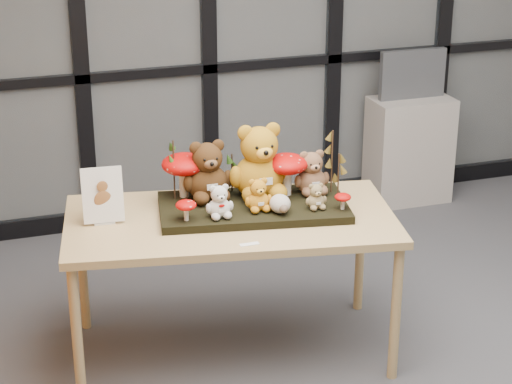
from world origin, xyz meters
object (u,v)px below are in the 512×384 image
object	(u,v)px
bear_brown_medium	(207,167)
cabinet	(409,150)
bear_pooh_yellow	(259,156)
mushroom_front_left	(186,209)
display_table	(231,229)
bear_small_yellow	(258,193)
diorama_tray	(253,208)
bear_white_bow	(219,199)
mushroom_back_left	(184,173)
mushroom_front_right	(343,201)
bear_beige_small	(316,195)
plush_cream_hedgehog	(280,203)
mushroom_back_right	(287,173)
sign_holder	(103,198)
monitor	(413,74)
bear_tan_back	(311,170)

from	to	relation	value
bear_brown_medium	cabinet	distance (m)	2.44
bear_pooh_yellow	mushroom_front_left	size ratio (longest dim) A/B	3.78
display_table	bear_small_yellow	xyz separation A→B (m)	(0.13, -0.04, 0.20)
bear_pooh_yellow	cabinet	size ratio (longest dim) A/B	0.55
diorama_tray	bear_brown_medium	xyz separation A→B (m)	(-0.20, 0.15, 0.19)
bear_pooh_yellow	bear_brown_medium	xyz separation A→B (m)	(-0.26, 0.05, -0.04)
bear_white_bow	mushroom_back_left	bearing A→B (deg)	117.84
mushroom_front_right	mushroom_front_left	bearing A→B (deg)	171.81
display_table	bear_beige_small	distance (m)	0.46
bear_pooh_yellow	mushroom_front_right	xyz separation A→B (m)	(0.33, -0.30, -0.17)
bear_brown_medium	mushroom_front_left	world-z (taller)	bear_brown_medium
plush_cream_hedgehog	bear_white_bow	bearing A→B (deg)	-178.61
bear_brown_medium	mushroom_back_right	bearing A→B (deg)	-0.85
mushroom_back_right	mushroom_front_right	size ratio (longest dim) A/B	2.60
sign_holder	monitor	bearing A→B (deg)	36.65
diorama_tray	plush_cream_hedgehog	distance (m)	0.19
mushroom_front_right	cabinet	xyz separation A→B (m)	(1.30, 1.78, -0.47)
bear_beige_small	monitor	size ratio (longest dim) A/B	0.30
mushroom_back_right	display_table	bearing A→B (deg)	-162.49
bear_small_yellow	mushroom_back_right	xyz separation A→B (m)	(0.20, 0.15, 0.03)
bear_brown_medium	bear_white_bow	xyz separation A→B (m)	(-0.01, -0.25, -0.08)
bear_beige_small	mushroom_front_left	world-z (taller)	bear_beige_small
bear_brown_medium	cabinet	size ratio (longest dim) A/B	0.44
diorama_tray	mushroom_back_right	size ratio (longest dim) A/B	3.94
bear_small_yellow	bear_white_bow	bearing A→B (deg)	-164.25
plush_cream_hedgehog	sign_holder	bearing A→B (deg)	174.22
mushroom_back_left	sign_holder	size ratio (longest dim) A/B	0.89
mushroom_front_right	bear_tan_back	bearing A→B (deg)	104.44
bear_small_yellow	bear_beige_small	world-z (taller)	bear_small_yellow
bear_small_yellow	bear_white_bow	xyz separation A→B (m)	(-0.20, -0.02, -0.00)
bear_beige_small	plush_cream_hedgehog	world-z (taller)	bear_beige_small
bear_white_bow	sign_holder	bearing A→B (deg)	170.42
display_table	monitor	xyz separation A→B (m)	(1.83, 1.63, 0.24)
bear_tan_back	bear_white_bow	world-z (taller)	bear_tan_back
mushroom_front_right	monitor	size ratio (longest dim) A/B	0.19
bear_pooh_yellow	diorama_tray	bearing A→B (deg)	-112.15
bear_brown_medium	monitor	size ratio (longest dim) A/B	0.69
diorama_tray	bear_beige_small	bearing A→B (deg)	-18.17
cabinet	diorama_tray	bearing A→B (deg)	-137.18
plush_cream_hedgehog	mushroom_front_right	distance (m)	0.31
diorama_tray	monitor	distance (m)	2.33
mushroom_back_right	cabinet	xyz separation A→B (m)	(1.49, 1.50, -0.54)
plush_cream_hedgehog	bear_small_yellow	bearing A→B (deg)	154.56
bear_beige_small	sign_holder	xyz separation A→B (m)	(-1.01, 0.24, 0.02)
bear_white_bow	bear_pooh_yellow	bearing A→B (deg)	46.89
diorama_tray	bear_small_yellow	xyz separation A→B (m)	(-0.00, -0.08, 0.11)
plush_cream_hedgehog	mushroom_back_right	size ratio (longest dim) A/B	0.43
diorama_tray	bear_pooh_yellow	xyz separation A→B (m)	(0.06, 0.10, 0.23)
mushroom_front_left	display_table	bearing A→B (deg)	13.02
bear_white_bow	mushroom_back_left	xyz separation A→B (m)	(-0.10, 0.31, 0.03)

